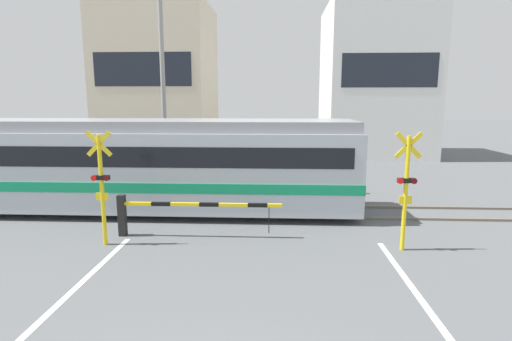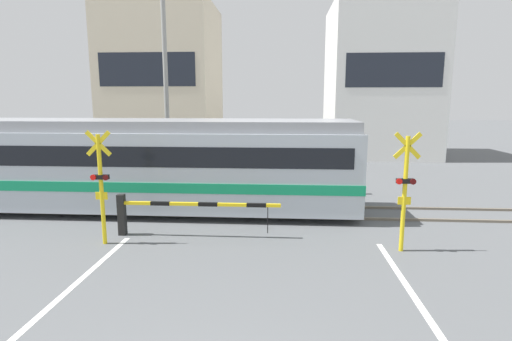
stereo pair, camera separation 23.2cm
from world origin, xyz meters
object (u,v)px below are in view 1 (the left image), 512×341
crossing_barrier_far (320,175)px  pedestrian (239,160)px  crossing_barrier_near (166,210)px  crossing_signal_left (102,183)px  commuter_train (90,162)px  crossing_signal_right (406,186)px

crossing_barrier_far → pedestrian: bearing=138.7°
crossing_barrier_near → pedestrian: (1.29, 8.83, 0.15)m
crossing_barrier_far → pedestrian: pedestrian is taller
crossing_barrier_far → crossing_signal_left: 9.08m
commuter_train → pedestrian: size_ratio=11.35×
crossing_barrier_near → crossing_signal_left: bearing=-153.2°
commuter_train → crossing_barrier_near: (3.39, -2.67, -0.92)m
crossing_barrier_near → crossing_signal_right: 6.51m
crossing_barrier_near → pedestrian: size_ratio=2.86×
crossing_barrier_far → pedestrian: size_ratio=2.86×
crossing_barrier_far → pedestrian: 4.86m
crossing_barrier_far → crossing_signal_right: bearing=-77.0°
crossing_signal_left → crossing_barrier_far: bearing=44.8°
crossing_barrier_near → crossing_signal_right: (6.41, -0.74, 0.91)m
crossing_barrier_far → pedestrian: (-3.66, 3.21, 0.15)m
crossing_barrier_near → crossing_signal_right: size_ratio=1.52×
commuter_train → crossing_signal_left: commuter_train is taller
crossing_signal_left → pedestrian: size_ratio=1.89×
crossing_barrier_near → crossing_signal_left: crossing_signal_left is taller
commuter_train → crossing_barrier_far: commuter_train is taller
crossing_barrier_far → crossing_signal_left: size_ratio=1.52×
crossing_signal_right → pedestrian: crossing_signal_right is taller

